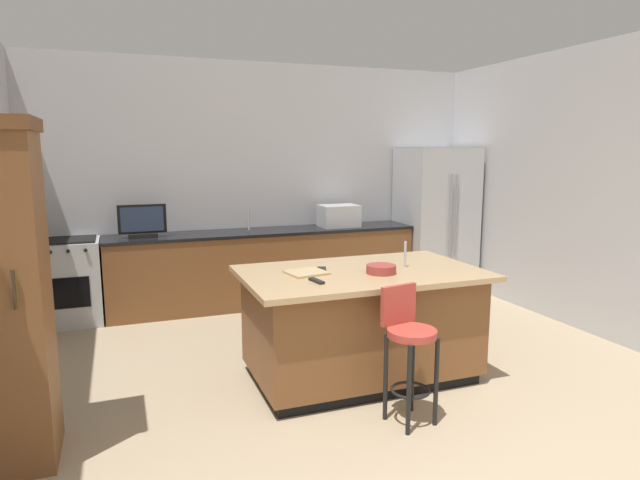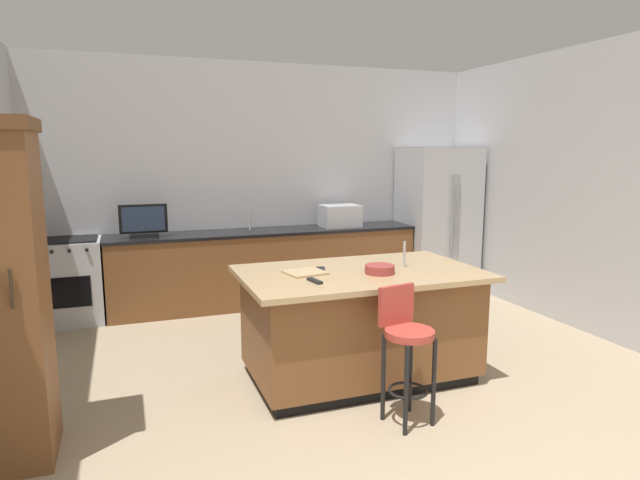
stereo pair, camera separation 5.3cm
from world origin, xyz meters
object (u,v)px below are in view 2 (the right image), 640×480
(tv_monitor, at_px, (144,222))
(cutting_board, at_px, (305,273))
(microwave, at_px, (340,216))
(refrigerator, at_px, (437,219))
(cell_phone, at_px, (321,269))
(kitchen_island, at_px, (360,323))
(fruit_bowl, at_px, (380,269))
(bar_stool_center, at_px, (406,343))
(tv_remote, at_px, (315,281))
(range_oven, at_px, (66,281))

(tv_monitor, bearing_deg, cutting_board, -64.06)
(tv_monitor, bearing_deg, microwave, 1.24)
(microwave, relative_size, cutting_board, 1.63)
(refrigerator, bearing_deg, cell_phone, -138.59)
(cell_phone, bearing_deg, kitchen_island, -10.43)
(tv_monitor, distance_m, fruit_bowl, 3.04)
(bar_stool_center, height_order, tv_remote, bar_stool_center)
(tv_monitor, relative_size, bar_stool_center, 0.54)
(cutting_board, bearing_deg, kitchen_island, -6.56)
(refrigerator, height_order, microwave, refrigerator)
(microwave, height_order, tv_remote, microwave)
(refrigerator, xyz_separation_m, fruit_bowl, (-2.08, -2.48, -0.01))
(tv_monitor, relative_size, tv_remote, 3.06)
(microwave, bearing_deg, tv_remote, -115.70)
(range_oven, bearing_deg, kitchen_island, -45.07)
(range_oven, relative_size, bar_stool_center, 0.98)
(cutting_board, bearing_deg, microwave, 62.02)
(kitchen_island, distance_m, range_oven, 3.43)
(refrigerator, relative_size, cell_phone, 12.76)
(bar_stool_center, bearing_deg, refrigerator, 43.91)
(kitchen_island, xyz_separation_m, microwave, (0.81, 2.43, 0.59))
(cell_phone, relative_size, tv_remote, 0.88)
(range_oven, bearing_deg, microwave, 0.02)
(range_oven, relative_size, cutting_board, 3.17)
(refrigerator, xyz_separation_m, tv_remote, (-2.66, -2.58, -0.03))
(microwave, bearing_deg, cutting_board, -117.98)
(fruit_bowl, height_order, tv_remote, fruit_bowl)
(tv_monitor, distance_m, cutting_board, 2.59)
(fruit_bowl, distance_m, cell_phone, 0.50)
(tv_remote, bearing_deg, refrigerator, 33.67)
(cutting_board, bearing_deg, tv_monitor, 115.94)
(microwave, distance_m, tv_monitor, 2.39)
(fruit_bowl, relative_size, cell_phone, 1.58)
(range_oven, height_order, microwave, microwave)
(cell_phone, bearing_deg, tv_monitor, 139.27)
(refrigerator, relative_size, bar_stool_center, 2.00)
(kitchen_island, bearing_deg, range_oven, 134.93)
(bar_stool_center, xyz_separation_m, tv_remote, (-0.47, 0.55, 0.35))
(refrigerator, relative_size, cutting_board, 6.49)
(microwave, distance_m, fruit_bowl, 2.67)
(bar_stool_center, relative_size, cell_phone, 6.37)
(bar_stool_center, bearing_deg, cutting_board, 106.95)
(fruit_bowl, xyz_separation_m, tv_remote, (-0.58, -0.09, -0.02))
(refrigerator, height_order, range_oven, refrigerator)
(refrigerator, bearing_deg, microwave, 176.27)
(microwave, distance_m, cutting_board, 2.69)
(kitchen_island, relative_size, fruit_bowl, 8.20)
(tv_monitor, bearing_deg, refrigerator, -0.58)
(range_oven, bearing_deg, tv_remote, -53.89)
(microwave, relative_size, tv_monitor, 0.92)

